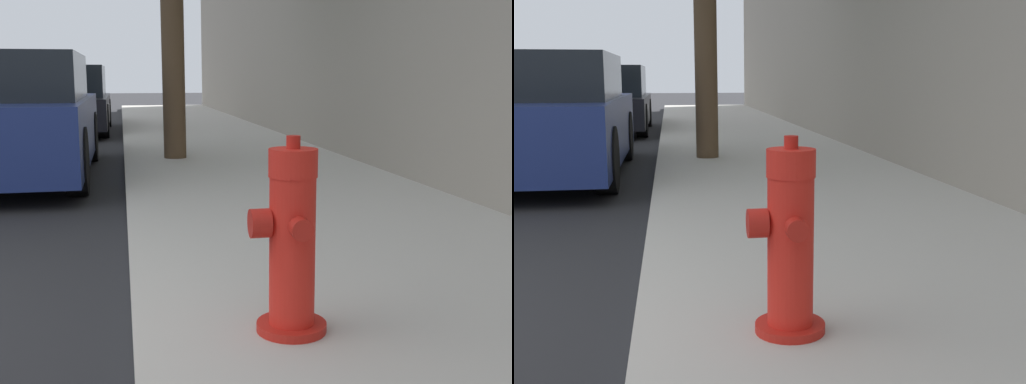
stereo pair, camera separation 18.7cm
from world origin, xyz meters
The scene contains 4 objects.
sidewalk_slab centered at (3.48, 0.00, 0.06)m, with size 2.74×40.00×0.13m.
fire_hydrant centered at (2.73, 0.06, 0.48)m, with size 0.31×0.31×0.78m.
parked_car_near centered at (0.91, 5.20, 0.67)m, with size 1.70×4.09×1.37m.
parked_car_mid centered at (1.01, 11.03, 0.63)m, with size 1.71×4.14×1.32m.
Camera 2 is at (2.28, -2.32, 1.13)m, focal length 45.00 mm.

